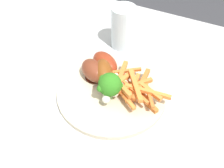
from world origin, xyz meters
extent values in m
cube|color=#B7B7BC|center=(0.00, 0.00, 0.69)|extent=(1.06, 0.90, 0.03)
cylinder|color=gray|center=(-0.47, 0.39, 0.34)|extent=(0.06, 0.06, 0.68)
cylinder|color=beige|center=(0.06, 0.04, 0.72)|extent=(0.26, 0.26, 0.01)
cylinder|color=#77A05F|center=(0.07, 0.02, 0.73)|extent=(0.01, 0.01, 0.02)
sphere|color=#2D771C|center=(0.07, 0.02, 0.77)|extent=(0.05, 0.05, 0.05)
sphere|color=#2D771C|center=(0.05, 0.02, 0.78)|extent=(0.02, 0.02, 0.02)
sphere|color=#2D771C|center=(0.09, 0.03, 0.76)|extent=(0.02, 0.02, 0.02)
sphere|color=#2D771C|center=(0.06, 0.03, 0.76)|extent=(0.02, 0.02, 0.02)
sphere|color=#2D771C|center=(0.06, 0.00, 0.77)|extent=(0.02, 0.02, 0.02)
cube|color=orange|center=(0.11, 0.07, 0.73)|extent=(0.09, 0.05, 0.01)
cube|color=orange|center=(0.11, 0.05, 0.74)|extent=(0.02, 0.09, 0.01)
cube|color=#CA692D|center=(0.15, 0.05, 0.75)|extent=(0.05, 0.07, 0.01)
cube|color=#CB6A2D|center=(0.07, 0.09, 0.75)|extent=(0.07, 0.06, 0.01)
cube|color=orange|center=(0.07, 0.08, 0.75)|extent=(0.02, 0.08, 0.01)
cube|color=#C2652B|center=(0.12, 0.07, 0.73)|extent=(0.02, 0.09, 0.01)
cube|color=orange|center=(0.09, 0.03, 0.76)|extent=(0.07, 0.04, 0.01)
cube|color=orange|center=(0.12, 0.04, 0.75)|extent=(0.09, 0.05, 0.01)
cube|color=orange|center=(0.08, 0.06, 0.75)|extent=(0.03, 0.08, 0.01)
cube|color=#CD6B2E|center=(0.15, 0.04, 0.73)|extent=(0.08, 0.05, 0.01)
cube|color=orange|center=(0.16, 0.05, 0.75)|extent=(0.06, 0.03, 0.01)
cube|color=orange|center=(0.15, 0.05, 0.75)|extent=(0.11, 0.02, 0.01)
cube|color=#C2652B|center=(0.13, 0.07, 0.75)|extent=(0.02, 0.10, 0.01)
cube|color=orange|center=(0.12, 0.05, 0.76)|extent=(0.07, 0.08, 0.01)
cube|color=#C5672C|center=(0.11, 0.05, 0.73)|extent=(0.07, 0.06, 0.01)
cube|color=orange|center=(0.10, 0.03, 0.74)|extent=(0.09, 0.07, 0.01)
cube|color=orange|center=(0.11, 0.05, 0.75)|extent=(0.07, 0.08, 0.01)
cylinder|color=#55240C|center=(0.03, 0.07, 0.72)|extent=(0.04, 0.04, 0.00)
ellipsoid|color=brown|center=(0.03, 0.07, 0.75)|extent=(0.08, 0.09, 0.05)
cylinder|color=beige|center=(0.06, 0.01, 0.74)|extent=(0.03, 0.04, 0.01)
sphere|color=silver|center=(0.07, -0.01, 0.74)|extent=(0.02, 0.02, 0.02)
cylinder|color=#4E1D11|center=(0.01, 0.06, 0.72)|extent=(0.05, 0.05, 0.00)
ellipsoid|color=brown|center=(0.01, 0.06, 0.75)|extent=(0.09, 0.08, 0.05)
cylinder|color=beige|center=(0.06, 0.03, 0.74)|extent=(0.04, 0.03, 0.01)
sphere|color=silver|center=(0.08, 0.02, 0.74)|extent=(0.02, 0.02, 0.02)
cylinder|color=#611B0E|center=(0.02, 0.10, 0.72)|extent=(0.04, 0.04, 0.00)
ellipsoid|color=maroon|center=(0.02, 0.10, 0.75)|extent=(0.10, 0.08, 0.05)
cylinder|color=beige|center=(0.07, 0.07, 0.74)|extent=(0.04, 0.03, 0.01)
sphere|color=silver|center=(0.09, 0.06, 0.74)|extent=(0.02, 0.02, 0.02)
cylinder|color=silver|center=(0.01, 0.23, 0.77)|extent=(0.07, 0.07, 0.12)
cube|color=white|center=(-0.41, 0.25, 0.71)|extent=(0.19, 0.17, 0.00)
camera|label=1|loc=(0.25, -0.33, 1.18)|focal=41.27mm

